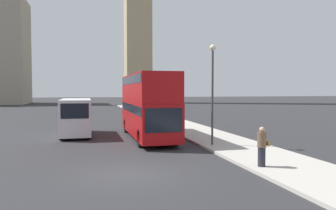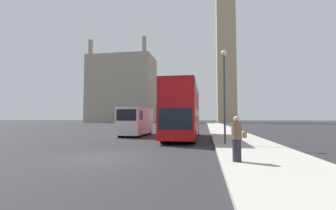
# 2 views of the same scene
# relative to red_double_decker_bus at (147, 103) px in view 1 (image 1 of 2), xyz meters

# --- Properties ---
(ground_plane) EXTENTS (300.00, 300.00, 0.00)m
(ground_plane) POSITION_rel_red_double_decker_bus_xyz_m (-2.58, -9.59, -2.49)
(ground_plane) COLOR #28282B
(sidewalk_strip) EXTENTS (3.95, 120.00, 0.15)m
(sidewalk_strip) POSITION_rel_red_double_decker_bus_xyz_m (4.39, -9.59, -2.41)
(sidewalk_strip) COLOR #ADA89E
(sidewalk_strip) RESTS_ON ground_plane
(red_double_decker_bus) EXTENTS (2.48, 10.10, 4.49)m
(red_double_decker_bus) POSITION_rel_red_double_decker_bus_xyz_m (0.00, 0.00, 0.00)
(red_double_decker_bus) COLOR #A80F11
(red_double_decker_bus) RESTS_ON ground_plane
(white_van) EXTENTS (2.15, 5.77, 2.74)m
(white_van) POSITION_rel_red_double_decker_bus_xyz_m (-4.93, 2.47, -1.02)
(white_van) COLOR silver
(white_van) RESTS_ON ground_plane
(pedestrian) EXTENTS (0.54, 0.38, 1.70)m
(pedestrian) POSITION_rel_red_double_decker_bus_xyz_m (3.04, -10.30, -1.49)
(pedestrian) COLOR #23232D
(pedestrian) RESTS_ON sidewalk_strip
(street_lamp) EXTENTS (0.36, 0.36, 5.94)m
(street_lamp) POSITION_rel_red_double_decker_bus_xyz_m (3.08, -4.55, 1.55)
(street_lamp) COLOR #38383D
(street_lamp) RESTS_ON sidewalk_strip
(parked_sedan) EXTENTS (1.79, 4.57, 1.56)m
(parked_sedan) POSITION_rel_red_double_decker_bus_xyz_m (-5.58, 28.73, -1.78)
(parked_sedan) COLOR black
(parked_sedan) RESTS_ON ground_plane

